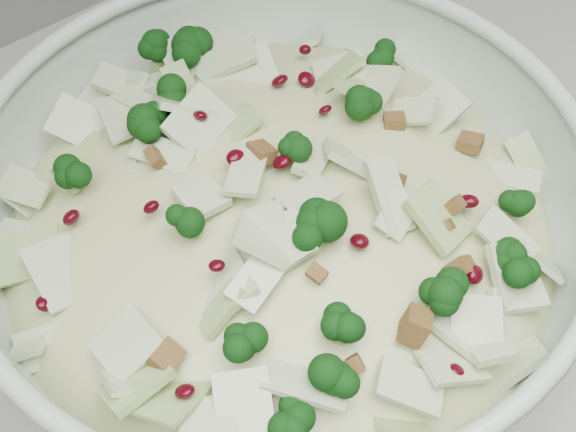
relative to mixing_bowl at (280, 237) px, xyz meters
The scene contains 3 objects.
counter 0.69m from the mixing_bowl, 12.90° to the left, with size 3.60×0.60×0.90m, color #A9AAA5.
mixing_bowl is the anchor object (origin of this frame).
salad 0.02m from the mixing_bowl, behind, with size 0.43×0.43×0.15m.
Camera 1 is at (-0.61, 1.37, 1.39)m, focal length 50.00 mm.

